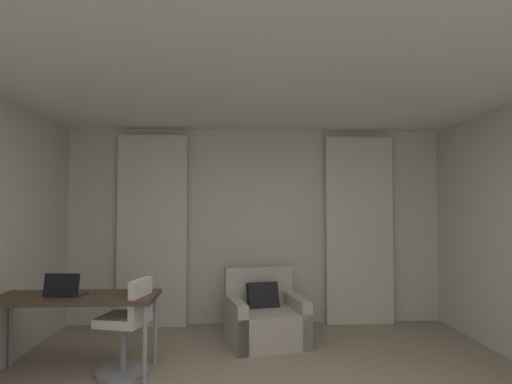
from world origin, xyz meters
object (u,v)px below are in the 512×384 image
armchair (265,318)px  desk (75,302)px  desk_chair (127,332)px  laptop (65,291)px

armchair → desk: size_ratio=0.65×
armchair → desk_chair: bearing=-146.9°
desk → armchair: bearing=24.7°
desk_chair → laptop: size_ratio=2.64×
desk_chair → laptop: bearing=178.5°
desk_chair → desk: bearing=176.3°
laptop → armchair: bearing=24.1°
armchair → desk: (-1.83, -0.84, 0.39)m
desk_chair → laptop: laptop is taller
armchair → desk_chair: (-1.34, -0.87, 0.12)m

